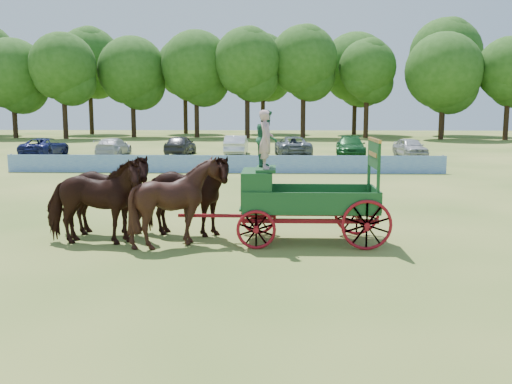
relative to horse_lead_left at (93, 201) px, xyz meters
name	(u,v)px	position (x,y,z in m)	size (l,w,h in m)	color
ground	(202,247)	(3.06, -0.17, -1.24)	(160.00, 160.00, 0.00)	#A79E4B
horse_lead_left	(93,201)	(0.00, 0.00, 0.00)	(1.34, 2.94, 2.49)	black
horse_lead_right	(105,195)	(0.00, 1.10, 0.00)	(1.34, 2.94, 2.49)	black
horse_wheel_left	(178,202)	(2.40, 0.00, 0.00)	(2.01, 2.26, 2.49)	black
horse_wheel_right	(184,196)	(2.40, 1.10, 0.00)	(1.34, 2.94, 2.49)	black
farm_dray	(283,184)	(5.34, 0.58, 0.45)	(6.00, 2.00, 3.79)	maroon
sponsor_banner	(224,164)	(2.06, 17.83, -0.72)	(26.00, 0.08, 1.05)	blue
parked_cars	(189,146)	(-1.81, 29.67, -0.49)	(40.61, 6.67, 1.60)	silver
treeline	(234,64)	(-0.40, 59.67, 8.12)	(87.57, 23.56, 15.84)	#382314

